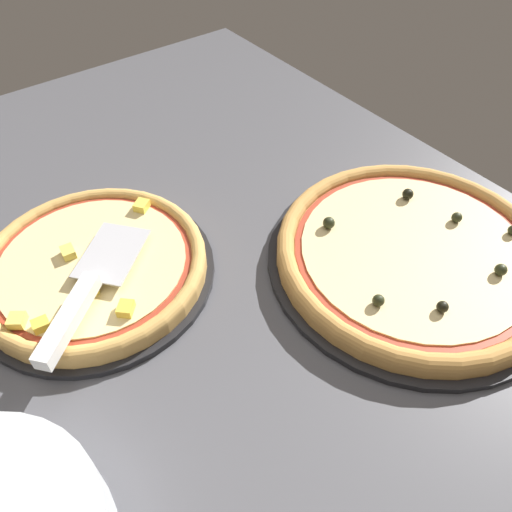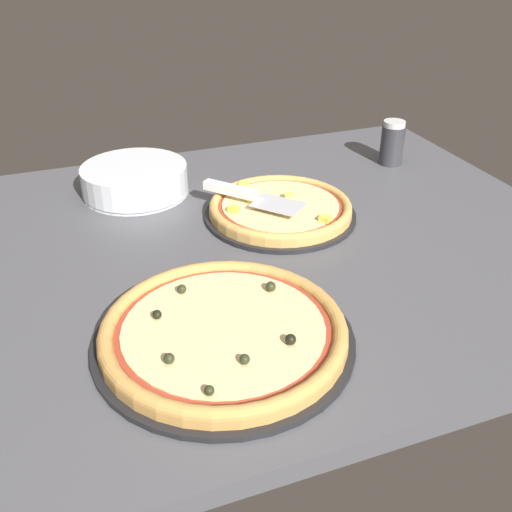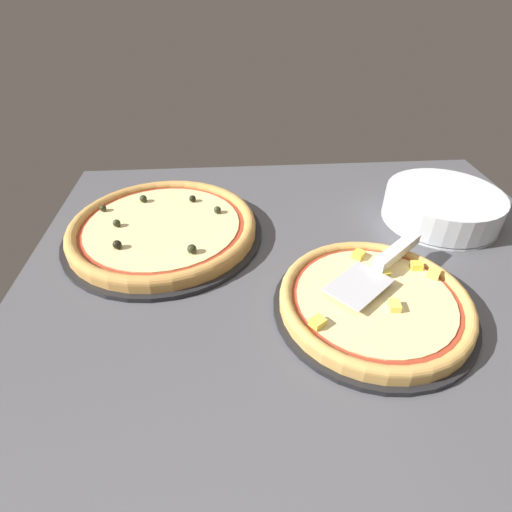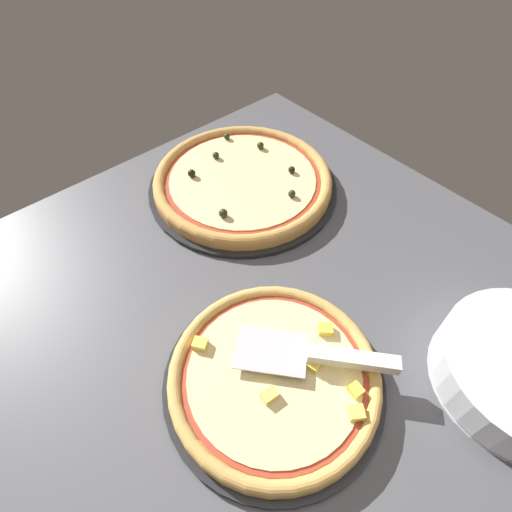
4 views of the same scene
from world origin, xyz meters
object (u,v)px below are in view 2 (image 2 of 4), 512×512
Objects in this scene: pizza_front at (279,207)px; plate_stack at (135,180)px; parmesan_shaker at (392,143)px; serving_spatula at (242,193)px; pizza_back at (224,330)px.

pizza_front is 1.26× the size of plate_stack.
plate_stack is 2.15× the size of parmesan_shaker.
serving_spatula reaches higher than pizza_front.
pizza_back is at bearing 56.35° from pizza_front.
parmesan_shaker is at bearing 175.75° from plate_stack.
plate_stack is (27.71, -24.25, 1.08)cm from pizza_front.
serving_spatula is 0.85× the size of plate_stack.
pizza_front is 36.84cm from plate_stack.
pizza_back is (25.38, 38.12, -0.02)cm from pizza_front.
parmesan_shaker reaches higher than pizza_front.
plate_stack reaches higher than pizza_back.
parmesan_shaker reaches higher than serving_spatula.
pizza_front is 45.80cm from pizza_back.
plate_stack is (20.47, -19.85, -1.68)cm from serving_spatula.
serving_spatula is (7.23, -4.40, 2.76)cm from pizza_front.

